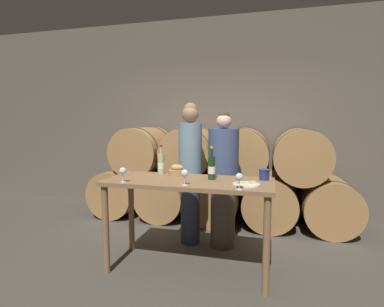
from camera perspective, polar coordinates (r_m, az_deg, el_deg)
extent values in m
plane|color=#4C473F|center=(3.30, -0.65, -21.09)|extent=(10.00, 10.00, 0.00)
cube|color=#60594F|center=(5.09, 5.99, 7.17)|extent=(10.00, 0.12, 3.20)
cylinder|color=#A87A47|center=(5.14, -13.15, -6.77)|extent=(0.74, 0.98, 0.74)
cylinder|color=#2D2D33|center=(4.88, -14.87, -7.53)|extent=(0.75, 0.02, 0.75)
cylinder|color=#2D2D33|center=(5.41, -11.59, -6.08)|extent=(0.75, 0.02, 0.75)
cylinder|color=#A87A47|center=(4.83, -4.73, -7.48)|extent=(0.74, 0.98, 0.74)
cylinder|color=#2D2D33|center=(4.55, -6.06, -8.37)|extent=(0.75, 0.02, 0.75)
cylinder|color=#2D2D33|center=(5.12, -3.56, -6.68)|extent=(0.75, 0.02, 0.75)
cylinder|color=#A87A47|center=(4.63, 4.65, -8.07)|extent=(0.74, 0.98, 0.74)
cylinder|color=#2D2D33|center=(4.34, 3.91, -9.07)|extent=(0.75, 0.02, 0.75)
cylinder|color=#2D2D33|center=(4.93, 5.29, -7.19)|extent=(0.75, 0.02, 0.75)
cylinder|color=#A87A47|center=(4.57, 14.59, -8.47)|extent=(0.74, 0.98, 0.74)
cylinder|color=#2D2D33|center=(4.27, 14.58, -9.52)|extent=(0.75, 0.02, 0.75)
cylinder|color=#2D2D33|center=(4.87, 14.61, -7.55)|extent=(0.75, 0.02, 0.75)
cylinder|color=#A87A47|center=(4.64, 24.55, -8.62)|extent=(0.74, 0.98, 0.74)
cylinder|color=#2D2D33|center=(4.34, 25.25, -9.65)|extent=(0.75, 0.02, 0.75)
cylinder|color=#2D2D33|center=(4.94, 23.94, -7.71)|extent=(0.75, 0.02, 0.75)
cylinder|color=#A87A47|center=(4.86, -9.21, 0.56)|extent=(0.74, 0.98, 0.74)
cylinder|color=#2D2D33|center=(4.58, -10.79, 0.18)|extent=(0.75, 0.02, 0.75)
cylinder|color=#2D2D33|center=(5.15, -7.80, 0.90)|extent=(0.75, 0.02, 0.75)
cylinder|color=#A87A47|center=(4.60, -0.15, 0.32)|extent=(0.74, 0.98, 0.74)
cylinder|color=#2D2D33|center=(4.30, -1.22, -0.10)|extent=(0.75, 0.02, 0.75)
cylinder|color=#2D2D33|center=(4.90, 0.79, 0.68)|extent=(0.75, 0.02, 0.75)
cylinder|color=#A87A47|center=(4.46, 9.74, 0.04)|extent=(0.74, 0.98, 0.74)
cylinder|color=#2D2D33|center=(4.15, 9.36, -0.41)|extent=(0.75, 0.02, 0.75)
cylinder|color=#2D2D33|center=(4.77, 10.07, 0.44)|extent=(0.75, 0.02, 0.75)
cylinder|color=#A87A47|center=(4.47, 19.92, -0.24)|extent=(0.74, 0.98, 0.74)
cylinder|color=#2D2D33|center=(4.16, 20.30, -0.72)|extent=(0.75, 0.02, 0.75)
cylinder|color=#2D2D33|center=(4.77, 19.59, 0.17)|extent=(0.75, 0.02, 0.75)
cylinder|color=olive|center=(3.17, -16.10, -13.76)|extent=(0.06, 0.06, 0.89)
cylinder|color=olive|center=(2.76, 14.01, -16.77)|extent=(0.06, 0.06, 0.89)
cylinder|color=olive|center=(3.64, -11.47, -11.00)|extent=(0.06, 0.06, 0.89)
cylinder|color=olive|center=(3.29, 14.16, -12.96)|extent=(0.06, 0.06, 0.89)
cube|color=olive|center=(2.99, -0.67, -5.42)|extent=(1.66, 0.68, 0.04)
cylinder|color=#2D334C|center=(3.77, -0.34, -10.71)|extent=(0.23, 0.23, 0.83)
cylinder|color=gray|center=(3.62, -0.35, 0.65)|extent=(0.29, 0.29, 0.66)
sphere|color=#997051|center=(3.61, -0.35, 7.48)|extent=(0.20, 0.20, 0.20)
sphere|color=olive|center=(3.62, -0.30, 8.35)|extent=(0.17, 0.17, 0.17)
cylinder|color=#4C4238|center=(3.69, 5.89, -11.41)|extent=(0.29, 0.29, 0.80)
cylinder|color=#3D4C75|center=(3.54, 6.02, -0.37)|extent=(0.36, 0.36, 0.63)
sphere|color=beige|center=(3.52, 6.10, 6.14)|extent=(0.17, 0.17, 0.17)
sphere|color=#47331E|center=(3.53, 6.13, 6.92)|extent=(0.14, 0.14, 0.14)
cylinder|color=#193819|center=(2.99, 3.75, -2.79)|extent=(0.07, 0.07, 0.23)
cylinder|color=#193819|center=(2.97, 3.77, 0.19)|extent=(0.03, 0.03, 0.08)
cylinder|color=gold|center=(2.97, 3.78, 1.17)|extent=(0.03, 0.03, 0.02)
cylinder|color=white|center=(3.00, 3.75, -3.14)|extent=(0.07, 0.07, 0.07)
cylinder|color=#ADBC7F|center=(3.32, -5.93, -2.00)|extent=(0.07, 0.07, 0.22)
cylinder|color=#ADBC7F|center=(3.30, -5.96, 0.58)|extent=(0.03, 0.03, 0.08)
cylinder|color=maroon|center=(3.30, -5.97, 1.47)|extent=(0.03, 0.03, 0.02)
cylinder|color=white|center=(3.33, -5.93, -2.30)|extent=(0.07, 0.07, 0.07)
cylinder|color=navy|center=(3.06, 13.60, -3.92)|extent=(0.10, 0.10, 0.11)
cylinder|color=navy|center=(3.05, 13.62, -3.03)|extent=(0.11, 0.11, 0.01)
cylinder|color=#A87F4C|center=(3.25, -2.87, -3.61)|extent=(0.18, 0.18, 0.06)
ellipsoid|color=tan|center=(3.24, -2.88, -2.65)|extent=(0.14, 0.08, 0.06)
cylinder|color=white|center=(2.79, 10.29, -5.83)|extent=(0.25, 0.25, 0.01)
cube|color=#E0CC7F|center=(2.80, 11.40, -5.41)|extent=(0.07, 0.06, 0.02)
cube|color=beige|center=(2.77, 9.17, -5.52)|extent=(0.07, 0.06, 0.02)
cylinder|color=white|center=(2.95, -13.00, -5.33)|extent=(0.06, 0.06, 0.00)
cylinder|color=white|center=(2.94, -13.02, -4.56)|extent=(0.01, 0.01, 0.08)
sphere|color=white|center=(2.93, -13.05, -3.26)|extent=(0.07, 0.07, 0.07)
cylinder|color=white|center=(2.75, -1.39, -6.02)|extent=(0.06, 0.06, 0.00)
cylinder|color=white|center=(2.74, -1.40, -5.19)|extent=(0.01, 0.01, 0.08)
sphere|color=white|center=(2.73, -1.40, -3.81)|extent=(0.07, 0.07, 0.07)
cylinder|color=white|center=(2.61, 8.95, -6.78)|extent=(0.06, 0.06, 0.00)
cylinder|color=white|center=(2.60, 8.96, -5.91)|extent=(0.01, 0.01, 0.08)
sphere|color=white|center=(2.58, 8.99, -4.45)|extent=(0.07, 0.07, 0.07)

